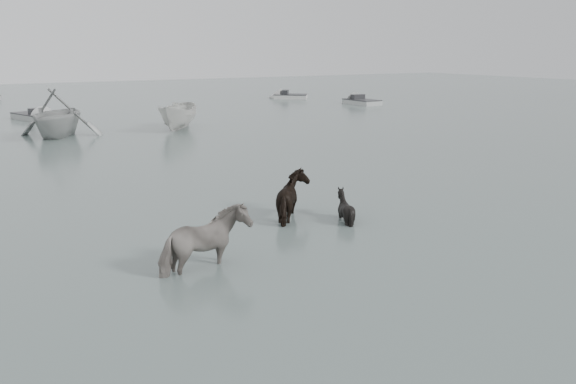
% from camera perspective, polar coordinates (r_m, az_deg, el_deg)
% --- Properties ---
extents(ground, '(140.00, 140.00, 0.00)m').
position_cam_1_polar(ground, '(12.55, 5.27, -5.63)').
color(ground, '#505F5A').
rests_on(ground, ground).
extents(pony_pinto, '(2.01, 1.24, 1.58)m').
position_cam_1_polar(pony_pinto, '(11.19, -8.53, -3.97)').
color(pony_pinto, black).
rests_on(pony_pinto, ground).
extents(pony_dark, '(1.55, 1.72, 1.51)m').
position_cam_1_polar(pony_dark, '(14.51, 0.75, 0.30)').
color(pony_dark, black).
rests_on(pony_dark, ground).
extents(pony_black, '(1.35, 1.30, 1.15)m').
position_cam_1_polar(pony_black, '(14.42, 5.83, -0.61)').
color(pony_black, black).
rests_on(pony_black, ground).
extents(rowboat_trail, '(5.96, 6.22, 2.53)m').
position_cam_1_polar(rowboat_trail, '(30.53, -22.41, 7.61)').
color(rowboat_trail, '#A7AAA8').
rests_on(rowboat_trail, ground).
extents(boat_small, '(3.71, 4.24, 1.60)m').
position_cam_1_polar(boat_small, '(31.39, -11.04, 7.71)').
color(boat_small, beige).
rests_on(boat_small, ground).
extents(skiff_port, '(1.75, 4.33, 0.75)m').
position_cam_1_polar(skiff_port, '(45.51, 7.52, 9.29)').
color(skiff_port, '#A9ACA9').
rests_on(skiff_port, ground).
extents(skiff_mid, '(3.02, 4.89, 0.75)m').
position_cam_1_polar(skiff_mid, '(38.69, -24.34, 7.29)').
color(skiff_mid, '#9EA19E').
rests_on(skiff_mid, ground).
extents(skiff_star, '(4.15, 3.68, 0.75)m').
position_cam_1_polar(skiff_star, '(50.47, 0.28, 9.90)').
color(skiff_star, silver).
rests_on(skiff_star, ground).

